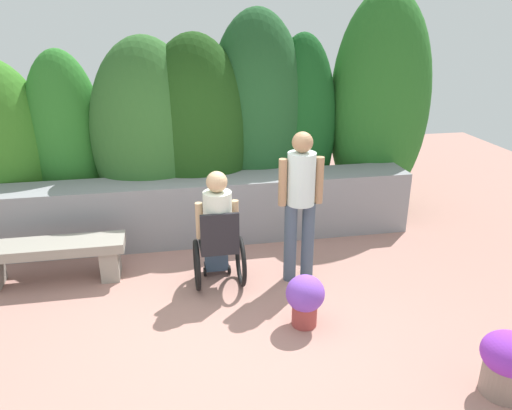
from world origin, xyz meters
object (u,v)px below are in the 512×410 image
Objects in this scene: stone_bench at (50,255)px; person_in_wheelchair at (218,233)px; person_standing_companion at (301,198)px; flower_pot_purple_near at (508,362)px; flower_pot_terracotta_by_wall at (305,298)px.

stone_bench is 1.22× the size of person_in_wheelchair.
person_standing_companion is 3.18× the size of flower_pot_purple_near.
person_in_wheelchair is (1.82, -0.41, 0.30)m from stone_bench.
stone_bench is 2.83m from person_standing_companion.
person_standing_companion is 2.44m from flower_pot_purple_near.
person_standing_companion is (0.89, -0.03, 0.36)m from person_in_wheelchair.
stone_bench is at bearing 152.58° from flower_pot_terracotta_by_wall.
stone_bench is 0.96× the size of person_standing_companion.
stone_bench is at bearing 172.21° from person_in_wheelchair.
flower_pot_purple_near is at bearing -41.10° from person_in_wheelchair.
person_standing_companion reaches higher than person_in_wheelchair.
person_standing_companion reaches higher than stone_bench.
person_in_wheelchair is 2.92m from flower_pot_purple_near.
flower_pot_terracotta_by_wall is at bearing -23.15° from stone_bench.
flower_pot_terracotta_by_wall reaches higher than stone_bench.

